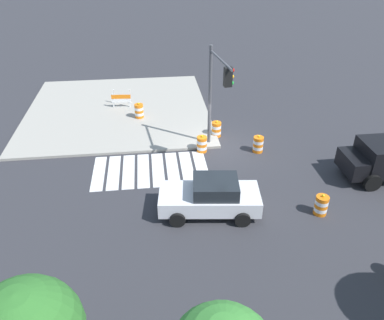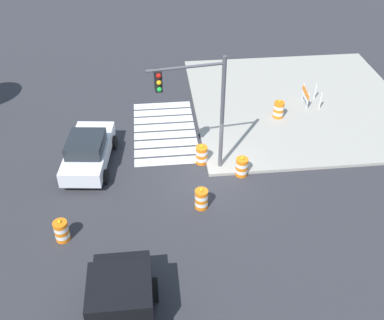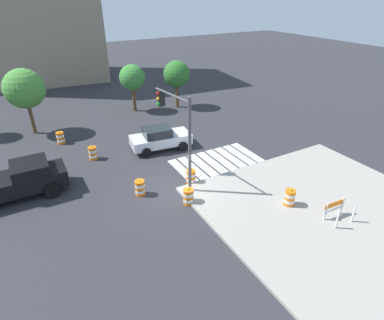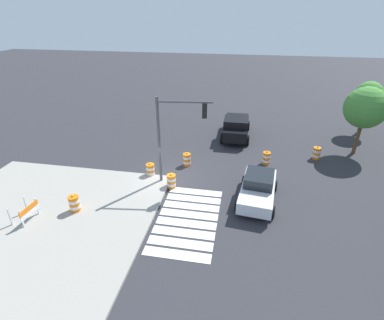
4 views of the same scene
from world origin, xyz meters
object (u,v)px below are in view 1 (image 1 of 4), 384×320
object	(u,v)px
traffic_barrel_on_sidewalk	(139,111)
construction_barricade	(121,98)
traffic_barrel_crosswalk_end	(202,144)
traffic_light_pole	(217,86)
traffic_barrel_median_near	(216,129)
traffic_barrel_far_curb	(321,205)
traffic_barrel_near_corner	(258,144)
sports_car	(211,196)

from	to	relation	value
traffic_barrel_on_sidewalk	construction_barricade	bearing A→B (deg)	-59.16
traffic_barrel_crosswalk_end	traffic_light_pole	distance (m)	3.54
traffic_barrel_median_near	traffic_light_pole	bearing A→B (deg)	77.90
traffic_barrel_far_curb	traffic_barrel_on_sidewalk	xyz separation A→B (m)	(7.76, -10.59, 0.15)
traffic_barrel_on_sidewalk	traffic_barrel_far_curb	bearing A→B (deg)	126.22
traffic_barrel_near_corner	sports_car	bearing A→B (deg)	54.80
traffic_light_pole	traffic_barrel_median_near	bearing A→B (deg)	-102.10
traffic_barrel_crosswalk_end	traffic_barrel_far_curb	distance (m)	7.39
traffic_barrel_median_near	traffic_barrel_far_curb	xyz separation A→B (m)	(-3.22, 7.70, 0.00)
traffic_barrel_near_corner	traffic_barrel_far_curb	size ratio (longest dim) A/B	1.00
traffic_barrel_far_curb	traffic_light_pole	xyz separation A→B (m)	(3.66, -5.67, 3.46)
traffic_barrel_crosswalk_end	traffic_barrel_near_corner	bearing A→B (deg)	172.89
traffic_barrel_crosswalk_end	traffic_barrel_median_near	distance (m)	2.04
sports_car	traffic_light_pole	world-z (taller)	traffic_light_pole
traffic_barrel_median_near	traffic_barrel_on_sidewalk	world-z (taller)	traffic_barrel_on_sidewalk
sports_car	traffic_barrel_crosswalk_end	bearing A→B (deg)	-94.07
traffic_barrel_near_corner	traffic_light_pole	world-z (taller)	traffic_light_pole
traffic_barrel_crosswalk_end	traffic_barrel_median_near	size ratio (longest dim) A/B	1.00
traffic_barrel_crosswalk_end	traffic_barrel_median_near	xyz separation A→B (m)	(-1.11, -1.71, 0.00)
traffic_barrel_median_near	traffic_barrel_on_sidewalk	size ratio (longest dim) A/B	1.00
traffic_barrel_near_corner	traffic_barrel_on_sidewalk	xyz separation A→B (m)	(6.50, -4.98, 0.15)
sports_car	traffic_barrel_far_curb	distance (m)	4.78
sports_car	traffic_light_pole	bearing A→B (deg)	-101.96
sports_car	traffic_barrel_on_sidewalk	distance (m)	10.34
sports_car	traffic_barrel_crosswalk_end	world-z (taller)	sports_car
sports_car	traffic_barrel_crosswalk_end	size ratio (longest dim) A/B	4.40
traffic_barrel_far_curb	traffic_barrel_on_sidewalk	size ratio (longest dim) A/B	1.00
traffic_barrel_far_curb	sports_car	bearing A→B (deg)	-8.59
traffic_barrel_crosswalk_end	traffic_barrel_on_sidewalk	xyz separation A→B (m)	(3.42, -4.60, 0.15)
traffic_barrel_crosswalk_end	sports_car	bearing A→B (deg)	85.93
traffic_barrel_crosswalk_end	traffic_barrel_far_curb	size ratio (longest dim) A/B	1.00
traffic_barrel_near_corner	traffic_barrel_far_curb	bearing A→B (deg)	102.64
traffic_barrel_on_sidewalk	construction_barricade	size ratio (longest dim) A/B	0.78
traffic_barrel_near_corner	construction_barricade	size ratio (longest dim) A/B	0.78
traffic_barrel_near_corner	traffic_barrel_far_curb	world-z (taller)	same
traffic_barrel_median_near	traffic_barrel_on_sidewalk	xyz separation A→B (m)	(4.53, -2.89, 0.15)
sports_car	traffic_light_pole	size ratio (longest dim) A/B	0.82
traffic_barrel_near_corner	traffic_barrel_crosswalk_end	xyz separation A→B (m)	(3.08, -0.38, 0.00)
traffic_barrel_near_corner	traffic_barrel_median_near	size ratio (longest dim) A/B	1.00
traffic_barrel_near_corner	traffic_barrel_crosswalk_end	world-z (taller)	same
traffic_barrel_near_corner	construction_barricade	bearing A→B (deg)	-42.20
construction_barricade	traffic_barrel_on_sidewalk	bearing A→B (deg)	120.84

